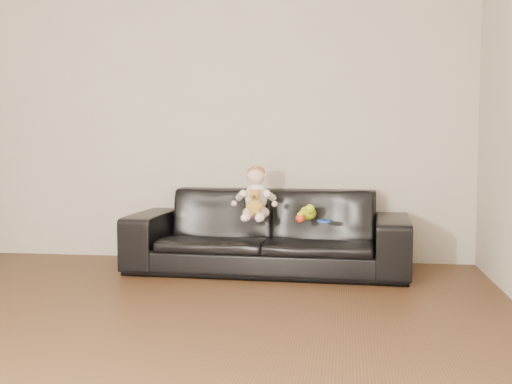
# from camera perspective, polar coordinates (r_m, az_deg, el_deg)

# --- Properties ---
(floor) EXTENTS (5.50, 5.50, 0.00)m
(floor) POSITION_cam_1_polar(r_m,az_deg,el_deg) (3.34, -17.80, -13.89)
(floor) COLOR #482D19
(floor) RESTS_ON ground
(wall_back) EXTENTS (5.00, 0.00, 5.00)m
(wall_back) POSITION_cam_1_polar(r_m,az_deg,el_deg) (5.78, -6.08, 6.98)
(wall_back) COLOR #BFB4A0
(wall_back) RESTS_ON ground
(sofa) EXTENTS (2.27, 0.97, 0.65)m
(sofa) POSITION_cam_1_polar(r_m,az_deg,el_deg) (5.19, 1.08, -3.48)
(sofa) COLOR black
(sofa) RESTS_ON floor
(baby) EXTENTS (0.29, 0.36, 0.43)m
(baby) POSITION_cam_1_polar(r_m,az_deg,el_deg) (5.05, -0.02, -0.37)
(baby) COLOR silver
(baby) RESTS_ON sofa
(teddy_bear) EXTENTS (0.12, 0.12, 0.20)m
(teddy_bear) POSITION_cam_1_polar(r_m,az_deg,el_deg) (4.92, -0.12, -0.94)
(teddy_bear) COLOR #B38533
(teddy_bear) RESTS_ON sofa
(toy_green) EXTENTS (0.18, 0.20, 0.11)m
(toy_green) POSITION_cam_1_polar(r_m,az_deg,el_deg) (5.05, 4.64, -1.89)
(toy_green) COLOR #AEC717
(toy_green) RESTS_ON sofa
(toy_rattle) EXTENTS (0.09, 0.09, 0.07)m
(toy_rattle) POSITION_cam_1_polar(r_m,az_deg,el_deg) (4.88, 3.94, -2.35)
(toy_rattle) COLOR red
(toy_rattle) RESTS_ON sofa
(toy_blue_disc) EXTENTS (0.13, 0.13, 0.02)m
(toy_blue_disc) POSITION_cam_1_polar(r_m,az_deg,el_deg) (4.96, 6.10, -2.58)
(toy_blue_disc) COLOR blue
(toy_blue_disc) RESTS_ON sofa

